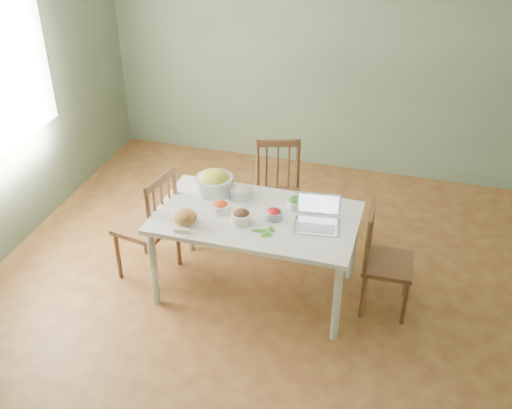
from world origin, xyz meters
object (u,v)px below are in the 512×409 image
(chair_right, at_px, (389,261))
(dining_table, at_px, (256,254))
(chair_far, at_px, (279,197))
(laptop, at_px, (317,215))
(chair_left, at_px, (146,223))
(bread_boule, at_px, (185,217))
(bowl_squash, at_px, (214,182))

(chair_right, bearing_deg, dining_table, 93.42)
(chair_far, bearing_deg, dining_table, -108.72)
(laptop, bearing_deg, chair_right, 5.24)
(chair_left, xyz_separation_m, bread_boule, (0.47, -0.24, 0.30))
(chair_left, bearing_deg, laptop, 99.51)
(chair_left, xyz_separation_m, laptop, (1.42, -0.01, 0.35))
(chair_far, xyz_separation_m, chair_right, (1.03, -0.62, -0.03))
(bread_boule, bearing_deg, chair_left, 153.14)
(bread_boule, distance_m, bowl_squash, 0.51)
(dining_table, bearing_deg, chair_far, 89.87)
(chair_left, xyz_separation_m, bowl_squash, (0.52, 0.27, 0.33))
(laptop, bearing_deg, chair_far, 115.96)
(bowl_squash, distance_m, laptop, 0.95)
(bread_boule, height_order, bowl_squash, bowl_squash)
(chair_left, bearing_deg, bread_boule, 73.19)
(dining_table, height_order, laptop, laptop)
(dining_table, xyz_separation_m, chair_left, (-0.94, -0.02, 0.13))
(chair_far, distance_m, chair_right, 1.20)
(chair_right, bearing_deg, chair_far, 57.31)
(chair_left, xyz_separation_m, chair_right, (1.98, 0.10, -0.05))
(dining_table, xyz_separation_m, chair_far, (0.00, 0.71, 0.11))
(dining_table, height_order, chair_left, chair_left)
(chair_far, xyz_separation_m, laptop, (0.48, -0.74, 0.37))
(bread_boule, bearing_deg, chair_right, 12.71)
(chair_far, bearing_deg, laptop, -75.86)
(dining_table, relative_size, chair_left, 1.58)
(chair_left, height_order, bread_boule, chair_left)
(chair_left, height_order, bowl_squash, chair_left)
(chair_right, relative_size, bread_boule, 5.11)
(bowl_squash, bearing_deg, bread_boule, -95.78)
(chair_far, distance_m, chair_left, 1.19)
(dining_table, bearing_deg, chair_right, 4.94)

